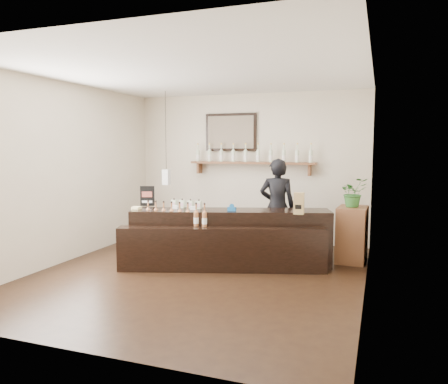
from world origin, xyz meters
TOP-DOWN VIEW (x-y plane):
  - ground at (0.00, 0.00)m, footprint 5.00×5.00m
  - room_shell at (0.00, 0.00)m, footprint 5.00×5.00m
  - back_wall_decor at (-0.16, 2.37)m, footprint 2.66×0.96m
  - counter at (0.24, 0.59)m, footprint 3.04×1.69m
  - promo_sign at (-1.17, 0.67)m, footprint 0.22×0.10m
  - paper_bag at (1.31, 0.63)m, footprint 0.15×0.12m
  - tape_dispenser at (0.30, 0.60)m, footprint 0.13×0.06m
  - side_cabinet at (2.00, 1.49)m, footprint 0.47×0.62m
  - potted_plant at (2.00, 1.49)m, footprint 0.54×0.53m
  - shopkeeper at (0.78, 1.55)m, footprint 0.72×0.53m

SIDE VIEW (x-z plane):
  - ground at x=0.00m, z-range 0.00..0.00m
  - counter at x=0.24m, z-range -0.10..0.89m
  - side_cabinet at x=2.00m, z-range 0.00..0.87m
  - tape_dispenser at x=0.30m, z-range 0.83..0.94m
  - shopkeeper at x=0.78m, z-range 0.00..1.82m
  - paper_bag at x=1.31m, z-range 0.84..1.16m
  - promo_sign at x=-1.17m, z-range 0.84..1.17m
  - potted_plant at x=2.00m, z-range 0.87..1.32m
  - room_shell at x=0.00m, z-range -0.80..4.20m
  - back_wall_decor at x=-0.16m, z-range 0.91..2.60m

